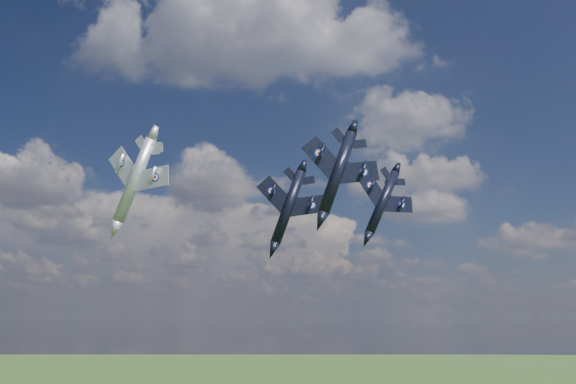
# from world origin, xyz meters

# --- Properties ---
(jet_lead_navy) EXTENTS (12.75, 16.09, 6.49)m
(jet_lead_navy) POSITION_xyz_m (6.93, 14.60, 80.92)
(jet_lead_navy) COLOR black
(jet_right_navy) EXTENTS (12.85, 15.20, 5.78)m
(jet_right_navy) POSITION_xyz_m (13.62, -4.08, 80.89)
(jet_right_navy) COLOR black
(jet_high_navy) EXTENTS (17.45, 19.62, 8.15)m
(jet_high_navy) POSITION_xyz_m (21.36, 29.60, 84.36)
(jet_high_navy) COLOR black
(jet_left_silver) EXTENTS (17.34, 19.88, 7.97)m
(jet_left_silver) POSITION_xyz_m (-13.85, 10.49, 84.12)
(jet_left_silver) COLOR #94969D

